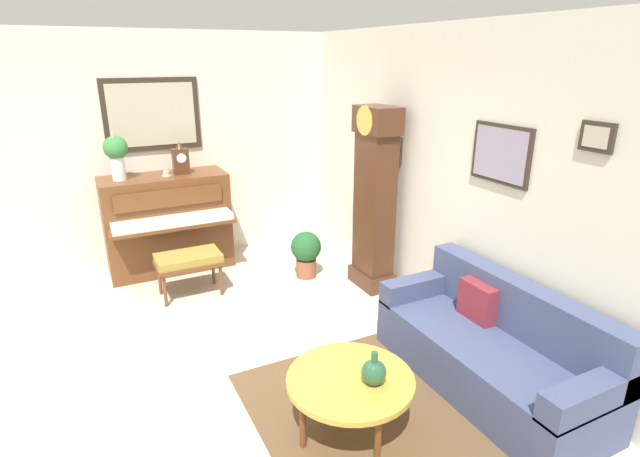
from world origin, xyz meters
TOP-DOWN VIEW (x-y plane):
  - ground_plane at (0.00, 0.00)m, footprint 6.40×6.00m
  - wall_left at (-2.60, 0.00)m, footprint 0.13×4.90m
  - wall_back at (0.01, 2.40)m, footprint 5.30×0.13m
  - area_rug at (1.28, 0.84)m, footprint 2.10×1.50m
  - piano at (-2.23, 0.12)m, footprint 0.87×1.44m
  - piano_bench at (-1.40, 0.16)m, footprint 0.42×0.70m
  - grandfather_clock at (-0.71, 2.08)m, footprint 0.52×0.34m
  - couch at (1.26, 1.95)m, footprint 1.90×0.80m
  - coffee_table at (1.22, 0.68)m, footprint 0.88×0.88m
  - mantel_clock at (-2.23, 0.34)m, footprint 0.13×0.18m
  - flower_vase at (-2.23, -0.36)m, footprint 0.26×0.26m
  - teacup at (-2.20, 0.15)m, footprint 0.12×0.12m
  - green_jug at (1.34, 0.79)m, footprint 0.17×0.17m
  - potted_plant at (-1.26, 1.51)m, footprint 0.36×0.36m

SIDE VIEW (x-z plane):
  - ground_plane at x=0.00m, z-range -0.10..0.00m
  - area_rug at x=1.28m, z-range 0.00..0.01m
  - couch at x=1.26m, z-range -0.11..0.73m
  - potted_plant at x=-1.26m, z-range 0.04..0.60m
  - coffee_table at x=1.22m, z-range 0.19..0.62m
  - piano_bench at x=-1.40m, z-range 0.17..0.65m
  - green_jug at x=1.34m, z-range 0.40..0.64m
  - piano at x=-2.23m, z-range 0.01..1.18m
  - grandfather_clock at x=-0.71m, z-range -0.05..1.98m
  - teacup at x=-2.20m, z-range 1.17..1.23m
  - mantel_clock at x=-2.23m, z-range 1.16..1.54m
  - wall_back at x=0.01m, z-range 0.00..2.80m
  - wall_left at x=-2.60m, z-range 0.01..2.81m
  - flower_vase at x=-2.23m, z-range 1.20..1.78m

